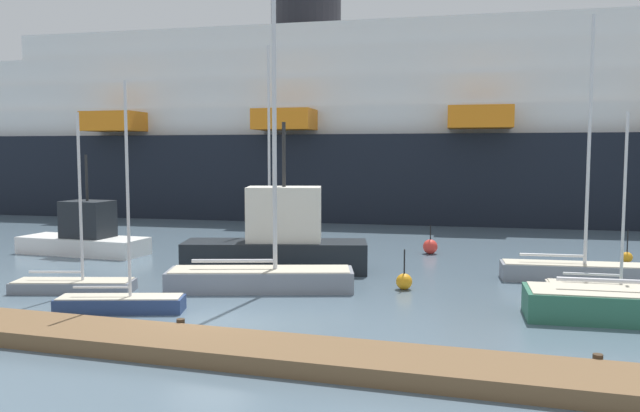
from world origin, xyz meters
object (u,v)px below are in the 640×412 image
at_px(sailboat_5, 121,301).
at_px(fishing_boat_2, 278,241).
at_px(sailboat_1, 261,274).
at_px(sailboat_4, 276,249).
at_px(channel_buoy_1, 404,281).
at_px(channel_buoy_2, 627,257).
at_px(sailboat_7, 74,283).
at_px(sailboat_6, 573,268).
at_px(fishing_boat_0, 85,236).
at_px(channel_buoy_0, 430,247).
at_px(cruise_ship, 565,133).
at_px(sailboat_2, 610,287).

xyz_separation_m(sailboat_5, fishing_boat_2, (2.59, 8.27, 0.98)).
bearing_deg(sailboat_1, sailboat_5, -143.45).
height_order(sailboat_4, fishing_boat_2, sailboat_4).
height_order(channel_buoy_1, channel_buoy_2, channel_buoy_2).
bearing_deg(sailboat_7, sailboat_6, 6.39).
height_order(fishing_boat_0, channel_buoy_0, fishing_boat_0).
relative_size(channel_buoy_0, cruise_ship, 0.01).
height_order(sailboat_6, sailboat_7, sailboat_6).
bearing_deg(sailboat_6, sailboat_7, -164.00).
height_order(sailboat_1, sailboat_5, sailboat_1).
distance_m(sailboat_2, channel_buoy_1, 7.59).
distance_m(sailboat_2, sailboat_6, 2.93).
height_order(sailboat_5, cruise_ship, cruise_ship).
height_order(sailboat_6, cruise_ship, cruise_ship).
distance_m(sailboat_5, channel_buoy_2, 23.62).
distance_m(sailboat_1, fishing_boat_0, 13.36).
height_order(sailboat_2, cruise_ship, cruise_ship).
xyz_separation_m(channel_buoy_0, channel_buoy_2, (9.49, 0.04, -0.10)).
distance_m(channel_buoy_1, cruise_ship, 32.64).
height_order(sailboat_1, cruise_ship, cruise_ship).
distance_m(sailboat_4, channel_buoy_1, 9.32).
bearing_deg(fishing_boat_2, sailboat_7, -149.89).
relative_size(sailboat_4, sailboat_5, 1.39).
bearing_deg(sailboat_7, cruise_ship, 43.85).
bearing_deg(sailboat_7, fishing_boat_2, 29.15).
xyz_separation_m(sailboat_2, sailboat_6, (-1.04, 2.73, 0.18)).
relative_size(sailboat_6, channel_buoy_0, 7.09).
height_order(channel_buoy_0, channel_buoy_2, channel_buoy_2).
bearing_deg(channel_buoy_1, sailboat_4, 142.98).
bearing_deg(sailboat_4, sailboat_2, -179.76).
relative_size(channel_buoy_1, channel_buoy_2, 0.98).
xyz_separation_m(sailboat_5, sailboat_6, (15.10, 9.79, 0.16)).
xyz_separation_m(sailboat_2, fishing_boat_0, (-25.05, 2.91, 0.60)).
xyz_separation_m(sailboat_4, channel_buoy_2, (16.87, 3.46, -0.18)).
bearing_deg(sailboat_5, sailboat_4, 66.92).
relative_size(sailboat_5, channel_buoy_2, 4.76).
xyz_separation_m(sailboat_6, sailboat_7, (-18.62, -7.67, -0.22)).
bearing_deg(sailboat_4, sailboat_7, 81.82).
bearing_deg(fishing_boat_0, sailboat_4, 12.11).
bearing_deg(channel_buoy_0, sailboat_6, -39.59).
relative_size(fishing_boat_2, cruise_ship, 0.07).
distance_m(sailboat_6, sailboat_7, 20.14).
xyz_separation_m(sailboat_1, cruise_ship, (13.51, 32.61, 6.27)).
relative_size(sailboat_4, sailboat_7, 1.56).
bearing_deg(fishing_boat_2, sailboat_6, -8.10).
relative_size(fishing_boat_0, cruise_ship, 0.06).
xyz_separation_m(sailboat_1, fishing_boat_2, (-0.68, 3.80, 0.71)).
bearing_deg(sailboat_7, channel_buoy_1, 2.46).
bearing_deg(sailboat_5, channel_buoy_2, 22.78).
distance_m(fishing_boat_0, cruise_ship, 37.82).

